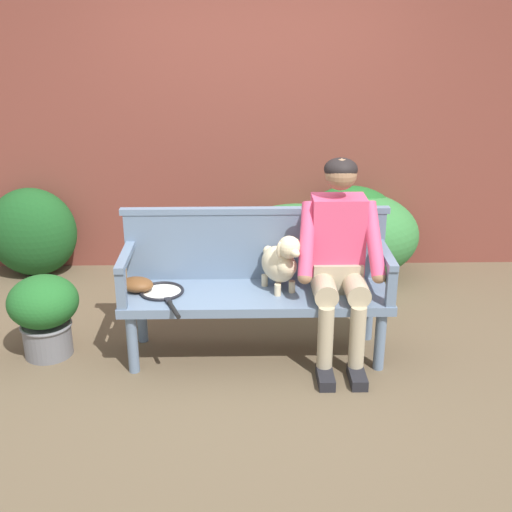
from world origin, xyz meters
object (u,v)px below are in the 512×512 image
at_px(person_seated, 339,254).
at_px(baseball_glove, 137,284).
at_px(potted_plant, 44,311).
at_px(garden_bench, 256,300).
at_px(dog_on_bench, 281,262).
at_px(tennis_racket, 163,293).

bearing_deg(person_seated, baseball_glove, 177.91).
bearing_deg(baseball_glove, potted_plant, -162.56).
distance_m(garden_bench, potted_plant, 1.40).
xyz_separation_m(person_seated, baseball_glove, (-1.30, 0.05, -0.22)).
height_order(person_seated, dog_on_bench, person_seated).
relative_size(baseball_glove, potted_plant, 0.39).
bearing_deg(potted_plant, garden_bench, -1.30).
bearing_deg(garden_bench, baseball_glove, 177.76).
xyz_separation_m(garden_bench, baseball_glove, (-0.78, 0.03, 0.10)).
height_order(tennis_racket, baseball_glove, baseball_glove).
height_order(garden_bench, potted_plant, potted_plant).
distance_m(garden_bench, person_seated, 0.62).
distance_m(person_seated, baseball_glove, 1.32).
height_order(garden_bench, baseball_glove, baseball_glove).
relative_size(garden_bench, potted_plant, 3.10).
bearing_deg(potted_plant, tennis_racket, -3.88).
relative_size(garden_bench, baseball_glove, 7.92).
xyz_separation_m(person_seated, tennis_racket, (-1.13, -0.01, -0.26)).
xyz_separation_m(person_seated, potted_plant, (-1.93, 0.05, -0.41)).
bearing_deg(potted_plant, baseball_glove, -0.13).
xyz_separation_m(dog_on_bench, potted_plant, (-1.56, 0.02, -0.34)).
xyz_separation_m(dog_on_bench, tennis_racket, (-0.77, -0.03, -0.19)).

